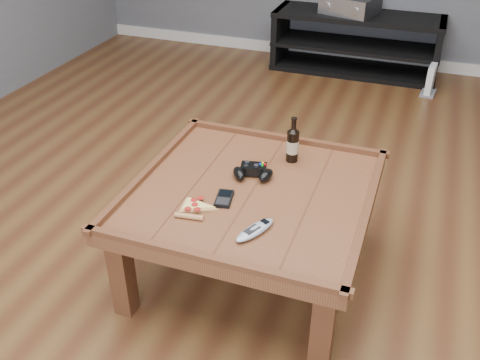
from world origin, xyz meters
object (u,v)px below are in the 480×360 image
(media_console, at_px, (356,44))
(pizza_slice, at_px, (194,208))
(smartphone, at_px, (224,198))
(av_receiver, at_px, (350,4))
(remote_control, at_px, (255,230))
(coffee_table, at_px, (252,202))
(beer_bottle, at_px, (293,144))
(game_controller, at_px, (253,172))
(game_console, at_px, (430,81))

(media_console, height_order, pizza_slice, media_console)
(smartphone, relative_size, av_receiver, 0.26)
(smartphone, relative_size, remote_control, 0.64)
(coffee_table, relative_size, av_receiver, 2.08)
(coffee_table, bearing_deg, beer_bottle, 73.25)
(beer_bottle, distance_m, game_controller, 0.24)
(av_receiver, bearing_deg, smartphone, -73.72)
(coffee_table, distance_m, game_console, 2.55)
(av_receiver, bearing_deg, coffee_table, -71.92)
(av_receiver, bearing_deg, game_console, -5.37)
(media_console, height_order, game_controller, game_controller)
(media_console, distance_m, av_receiver, 0.34)
(media_console, bearing_deg, game_console, -24.52)
(coffee_table, height_order, media_console, media_console)
(remote_control, bearing_deg, game_controller, 135.10)
(pizza_slice, bearing_deg, av_receiver, 80.83)
(coffee_table, bearing_deg, game_console, 75.01)
(media_console, height_order, smartphone, media_console)
(media_console, height_order, beer_bottle, beer_bottle)
(smartphone, bearing_deg, game_console, 63.36)
(game_controller, relative_size, smartphone, 1.52)
(remote_control, bearing_deg, coffee_table, 135.97)
(media_console, relative_size, beer_bottle, 6.40)
(beer_bottle, distance_m, pizza_slice, 0.59)
(beer_bottle, distance_m, remote_control, 0.58)
(coffee_table, xyz_separation_m, smartphone, (-0.09, -0.11, 0.07))
(remote_control, bearing_deg, media_console, 117.21)
(media_console, bearing_deg, remote_control, -88.03)
(coffee_table, height_order, game_console, coffee_table)
(media_console, relative_size, pizza_slice, 6.32)
(remote_control, bearing_deg, smartphone, 164.20)
(game_controller, relative_size, remote_control, 0.98)
(remote_control, xyz_separation_m, game_console, (0.55, 2.73, -0.36))
(remote_control, height_order, game_console, remote_control)
(game_console, bearing_deg, game_controller, -100.11)
(coffee_table, height_order, beer_bottle, beer_bottle)
(game_controller, height_order, smartphone, game_controller)
(beer_bottle, height_order, pizza_slice, beer_bottle)
(coffee_table, relative_size, game_console, 4.30)
(smartphone, bearing_deg, beer_bottle, 56.20)
(beer_bottle, relative_size, game_console, 0.91)
(beer_bottle, xyz_separation_m, remote_control, (0.01, -0.58, -0.07))
(media_console, bearing_deg, coffee_table, -90.00)
(media_console, relative_size, game_controller, 7.11)
(game_console, bearing_deg, remote_control, -95.19)
(media_console, distance_m, game_controller, 2.66)
(pizza_slice, bearing_deg, smartphone, 41.23)
(pizza_slice, relative_size, smartphone, 1.71)
(coffee_table, relative_size, pizza_slice, 4.65)
(game_controller, xyz_separation_m, smartphone, (-0.05, -0.21, -0.02))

